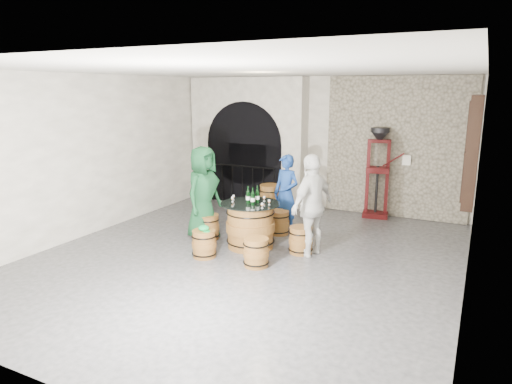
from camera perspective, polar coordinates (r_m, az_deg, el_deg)
The scene contains 31 objects.
ground at distance 8.10m, azimuth -1.29°, elevation -8.24°, with size 8.00×8.00×0.00m, color #313134.
wall_back at distance 11.33m, azimuth 8.20°, elevation 6.03°, with size 8.00×8.00×0.00m, color silver.
wall_front at distance 4.63m, azimuth -25.24°, elevation -4.85°, with size 8.00×8.00×0.00m, color silver.
wall_left at distance 9.79m, azimuth -19.83°, elevation 4.36°, with size 8.00×8.00×0.00m, color silver.
wall_right at distance 6.81m, azimuth 25.69°, elevation 0.46°, with size 8.00×8.00×0.00m, color silver.
ceiling at distance 7.57m, azimuth -1.41°, elevation 15.01°, with size 8.00×8.00×0.00m, color beige.
stone_facing_panel at distance 10.84m, azimuth 17.19°, elevation 5.29°, with size 3.20×0.12×3.18m, color gray.
arched_opening at distance 11.83m, azimuth -1.03°, elevation 6.35°, with size 3.10×0.60×3.19m.
shuttered_window at distance 9.15m, azimuth 25.42°, elevation 4.61°, with size 0.23×1.10×2.00m.
barrel_table at distance 8.52m, azimuth -0.70°, elevation -4.19°, with size 1.10×1.10×0.85m.
barrel_stool_left at distance 9.08m, azimuth -5.96°, elevation -4.34°, with size 0.44×0.44×0.49m.
barrel_stool_far at distance 9.33m, azimuth 2.87°, elevation -3.82°, with size 0.44×0.44×0.49m.
barrel_stool_right at distance 8.29m, azimuth 5.61°, elevation -6.01°, with size 0.44×0.44×0.49m.
barrel_stool_near_right at distance 7.66m, azimuth 0.02°, elevation -7.56°, with size 0.44×0.44×0.49m.
barrel_stool_near_left at distance 8.12m, azimuth -6.50°, elevation -6.46°, with size 0.44×0.44×0.49m.
green_cap at distance 8.02m, azimuth -6.53°, elevation -4.53°, with size 0.23×0.19×0.10m.
person_green at distance 8.97m, azimuth -6.61°, elevation -0.11°, with size 0.90×0.58×1.84m, color #124222.
person_blue at distance 9.40m, azimuth 3.78°, elevation -0.17°, with size 0.59×0.38×1.61m, color navy.
person_white at distance 8.06m, azimuth 7.03°, elevation -1.64°, with size 1.07×0.44×1.82m, color silver.
wine_bottle_left at distance 8.36m, azimuth -1.00°, elevation -0.56°, with size 0.08×0.08×0.32m.
wine_bottle_center at distance 8.24m, azimuth -0.42°, elevation -0.75°, with size 0.08×0.08×0.32m.
wine_bottle_right at distance 8.39m, azimuth 0.17°, elevation -0.49°, with size 0.08×0.08×0.32m.
tasting_glass_a at distance 8.49m, azimuth -2.97°, elevation -0.92°, with size 0.05×0.05×0.10m, color #B65C23, non-canonical shape.
tasting_glass_b at distance 8.27m, azimuth 1.66°, elevation -1.29°, with size 0.05×0.05×0.10m, color #B65C23, non-canonical shape.
tasting_glass_c at distance 8.66m, azimuth -1.12°, elevation -0.64°, with size 0.05×0.05×0.10m, color #B65C23, non-canonical shape.
tasting_glass_d at distance 8.53m, azimuth 1.02°, elevation -0.85°, with size 0.05×0.05×0.10m, color #B65C23, non-canonical shape.
tasting_glass_e at distance 8.03m, azimuth 0.78°, elevation -1.71°, with size 0.05×0.05×0.10m, color #B65C23, non-canonical shape.
tasting_glass_f at distance 8.64m, azimuth -2.83°, elevation -0.69°, with size 0.05×0.05×0.10m, color #B65C23, non-canonical shape.
side_barrel at distance 10.78m, azimuth 1.78°, elevation -0.94°, with size 0.53×0.53×0.71m.
corking_press at distance 10.73m, azimuth 15.01°, elevation 3.17°, with size 0.87×0.54×2.06m.
control_box at distance 10.76m, azimuth 18.34°, elevation 3.82°, with size 0.18×0.10×0.22m, color silver.
Camera 1 is at (3.54, -6.68, 2.90)m, focal length 32.00 mm.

